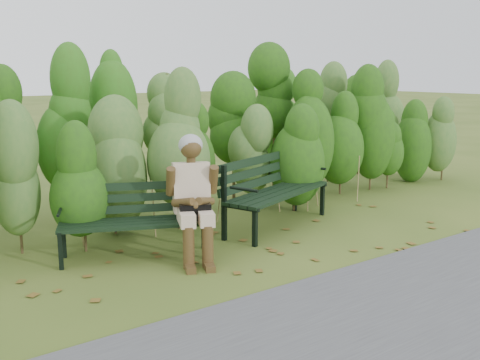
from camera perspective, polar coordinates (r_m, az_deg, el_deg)
ground at (r=6.25m, az=1.91°, el=-7.26°), size 80.00×80.00×0.00m
footpath at (r=4.84m, az=18.65°, el=-13.49°), size 60.00×2.50×0.01m
hedge_band at (r=7.52m, az=-6.84°, el=5.60°), size 11.04×1.67×2.42m
leaf_litter at (r=5.86m, az=0.20°, el=-8.50°), size 5.75×2.15×0.01m
bench_left at (r=6.08m, az=-10.64°, el=-3.45°), size 1.64×1.10×0.78m
bench_right at (r=7.15m, az=3.18°, el=-0.55°), size 1.88×1.15×0.90m
seated_woman at (r=5.90m, az=-4.80°, el=-1.19°), size 0.66×0.87×1.31m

